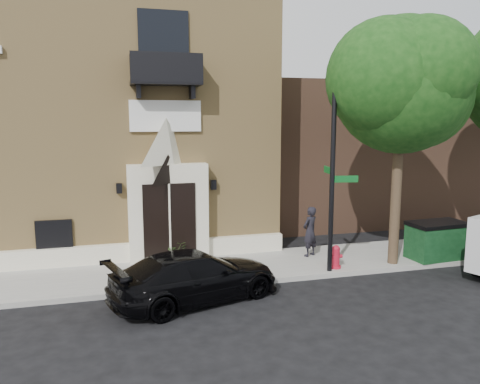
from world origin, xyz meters
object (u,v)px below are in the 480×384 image
object	(u,v)px
street_sign	(332,181)
pedestrian_near	(310,231)
dumpster	(437,240)
fire_hydrant	(336,257)
black_sedan	(196,276)

from	to	relation	value
street_sign	pedestrian_near	distance (m)	2.53
dumpster	pedestrian_near	bearing A→B (deg)	157.41
fire_hydrant	pedestrian_near	xyz separation A→B (m)	(-0.26, 1.45, 0.49)
street_sign	dumpster	world-z (taller)	street_sign
dumpster	black_sedan	bearing A→B (deg)	-175.69
black_sedan	street_sign	distance (m)	5.00
dumpster	fire_hydrant	bearing A→B (deg)	177.53
black_sedan	fire_hydrant	bearing A→B (deg)	-94.18
black_sedan	fire_hydrant	xyz separation A→B (m)	(4.64, 1.13, -0.16)
black_sedan	street_sign	xyz separation A→B (m)	(4.36, 0.95, 2.26)
fire_hydrant	pedestrian_near	distance (m)	1.56
street_sign	pedestrian_near	size ratio (longest dim) A/B	3.23
street_sign	fire_hydrant	world-z (taller)	street_sign
black_sedan	fire_hydrant	world-z (taller)	black_sedan
black_sedan	pedestrian_near	world-z (taller)	pedestrian_near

